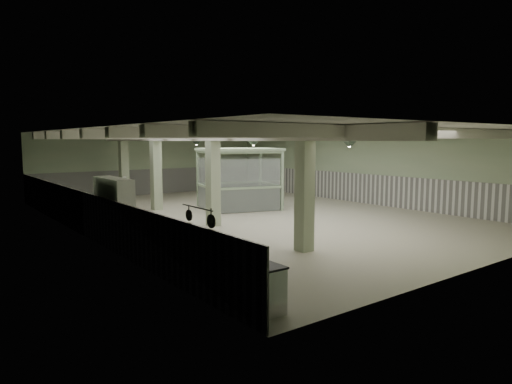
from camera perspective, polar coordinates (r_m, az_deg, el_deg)
floor at (r=19.55m, az=-0.63°, el=-2.96°), size 20.00×20.00×0.00m
ceiling at (r=19.30m, az=-0.64°, el=7.65°), size 14.00×20.00×0.02m
wall_back at (r=28.02m, az=-12.86°, el=3.42°), size 14.00×0.02×3.60m
wall_front at (r=12.77m, az=26.99°, el=-0.50°), size 14.00×0.02×3.60m
wall_left at (r=16.22m, az=-20.99°, el=1.10°), size 0.02×20.00×3.60m
wall_right at (r=24.15m, az=12.89°, el=2.97°), size 0.02×20.00×3.60m
wainscot_left at (r=16.35m, az=-20.75°, el=-2.56°), size 0.05×19.90×1.50m
wainscot_right at (r=24.21m, az=12.79°, el=0.49°), size 0.05×19.90×1.50m
wainscot_back at (r=28.07m, az=-12.79°, el=1.28°), size 13.90×0.05×1.50m
girder at (r=17.93m, az=-7.14°, el=7.00°), size 0.45×19.90×0.40m
beam_a at (r=13.98m, az=18.04°, el=7.08°), size 13.90×0.35×0.32m
beam_b at (r=15.55m, az=10.42°, el=7.18°), size 13.90×0.35×0.32m
beam_c at (r=17.34m, az=4.29°, el=7.18°), size 13.90×0.35×0.32m
beam_d at (r=19.29m, az=-0.64°, el=7.12°), size 13.90×0.35×0.32m
beam_e at (r=21.36m, az=-4.65°, el=7.03°), size 13.90×0.35×0.32m
beam_f at (r=23.51m, az=-7.93°, el=6.93°), size 13.90×0.35×0.32m
beam_g at (r=25.72m, az=-10.66°, el=6.83°), size 13.90×0.35×0.32m
column_a at (r=13.14m, az=6.09°, el=0.34°), size 0.42×0.42×3.60m
column_b at (r=17.12m, az=-5.40°, el=1.75°), size 0.42×0.42×3.60m
column_c at (r=21.53m, az=-12.39°, el=2.58°), size 0.42×0.42×3.60m
column_d at (r=25.22m, az=-16.19°, el=3.02°), size 0.42×0.42×3.60m
hook_rail at (r=9.23m, az=-7.38°, el=-1.94°), size 0.02×1.20×0.02m
pendant_front at (r=15.92m, az=11.62°, el=5.81°), size 0.44×0.44×0.22m
pendant_mid at (r=19.99m, az=-0.33°, el=6.03°), size 0.44×0.44×0.22m
pendant_back at (r=24.19m, az=-7.45°, el=6.04°), size 0.44×0.44×0.22m
prep_counter at (r=10.21m, az=-7.02°, el=-9.09°), size 0.87×4.96×0.91m
pitcher_near at (r=9.45m, az=-5.51°, el=-6.60°), size 0.28×0.30×0.32m
pitcher_far at (r=11.45m, az=-10.89°, el=-4.39°), size 0.23×0.26×0.32m
veg_colander at (r=10.85m, az=-9.37°, el=-5.32°), size 0.40×0.40×0.18m
orange_bowl at (r=8.51m, az=-0.70°, el=-8.87°), size 0.29×0.29×0.08m
skillet_near at (r=8.90m, az=-5.63°, el=-3.66°), size 0.04×0.27×0.27m
skillet_far at (r=9.66m, az=-8.38°, el=-2.90°), size 0.03×0.24×0.24m
walkin_cooler at (r=14.52m, az=-17.22°, el=-2.62°), size 0.91×2.12×1.95m
guard_booth at (r=21.42m, az=-2.19°, el=2.95°), size 4.22×3.85×2.84m
filing_cabinet at (r=22.55m, az=2.68°, el=-0.12°), size 0.43×0.59×1.24m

